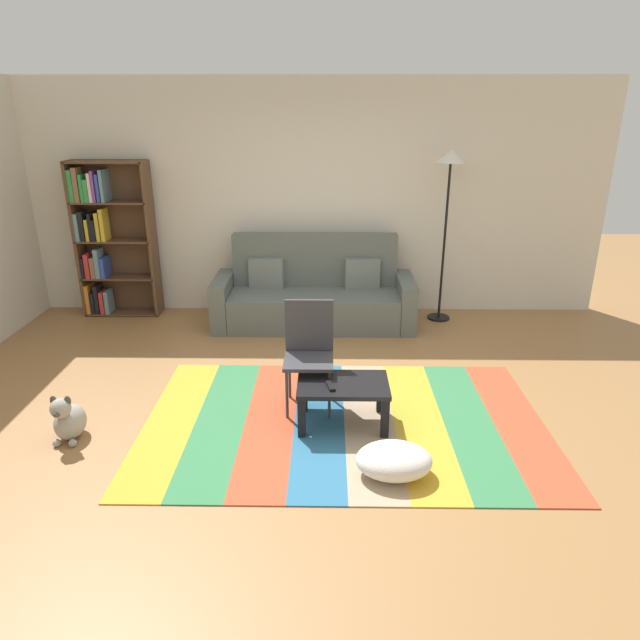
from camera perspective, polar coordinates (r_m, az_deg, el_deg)
name	(u,v)px	position (r m, az deg, el deg)	size (l,w,h in m)	color
ground_plane	(309,408)	(4.81, -1.11, -8.86)	(14.00, 14.00, 0.00)	#9E7042
back_wall	(315,199)	(6.81, -0.48, 12.07)	(6.80, 0.10, 2.70)	silver
rug	(344,422)	(4.62, 2.45, -10.19)	(3.18, 2.06, 0.01)	gold
couch	(314,295)	(6.53, -0.60, 2.54)	(2.26, 0.80, 1.00)	#59605B
bookshelf	(106,238)	(7.14, -20.74, 7.69)	(0.90, 0.28, 1.81)	brown
coffee_table	(343,390)	(4.45, 2.32, -7.10)	(0.71, 0.47, 0.36)	black
pouf	(394,461)	(3.99, 7.45, -13.86)	(0.52, 0.40, 0.22)	white
dog	(68,420)	(4.73, -24.00, -9.17)	(0.22, 0.35, 0.40)	#9E998E
standing_lamp	(449,180)	(6.53, 12.89, 13.62)	(0.32, 0.32, 1.94)	black
tv_remote	(330,386)	(4.34, 1.05, -6.66)	(0.04, 0.15, 0.02)	black
folding_chair	(309,346)	(4.65, -1.13, -2.59)	(0.40, 0.40, 0.90)	#38383D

